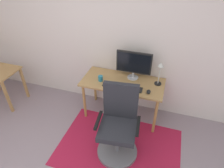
% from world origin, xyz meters
% --- Properties ---
extents(wall_back, '(6.00, 0.10, 2.60)m').
position_xyz_m(wall_back, '(0.00, 2.20, 1.30)').
color(wall_back, silver).
rests_on(wall_back, ground).
extents(area_rug, '(1.78, 1.20, 0.01)m').
position_xyz_m(area_rug, '(0.54, 1.15, 0.00)').
color(area_rug, '#A51937').
rests_on(area_rug, ground).
extents(desk, '(1.30, 0.60, 0.71)m').
position_xyz_m(desk, '(0.39, 1.83, 0.63)').
color(desk, '#A67D49').
rests_on(desk, ground).
extents(monitor, '(0.55, 0.18, 0.46)m').
position_xyz_m(monitor, '(0.52, 1.99, 0.97)').
color(monitor, '#B2B2B7').
rests_on(monitor, desk).
extents(keyboard, '(0.43, 0.13, 0.02)m').
position_xyz_m(keyboard, '(0.51, 1.68, 0.72)').
color(keyboard, black).
rests_on(keyboard, desk).
extents(computer_mouse, '(0.06, 0.10, 0.03)m').
position_xyz_m(computer_mouse, '(0.82, 1.67, 0.72)').
color(computer_mouse, black).
rests_on(computer_mouse, desk).
extents(coffee_cup, '(0.07, 0.07, 0.09)m').
position_xyz_m(coffee_cup, '(0.04, 1.75, 0.75)').
color(coffee_cup, '#216D86').
rests_on(coffee_cup, desk).
extents(cell_phone, '(0.12, 0.16, 0.01)m').
position_xyz_m(cell_phone, '(0.17, 1.68, 0.71)').
color(cell_phone, black).
rests_on(cell_phone, desk).
extents(desk_lamp, '(0.11, 0.11, 0.38)m').
position_xyz_m(desk_lamp, '(0.93, 1.93, 0.96)').
color(desk_lamp, black).
rests_on(desk_lamp, desk).
extents(office_chair, '(0.60, 0.58, 1.08)m').
position_xyz_m(office_chair, '(0.53, 1.11, 0.43)').
color(office_chair, slate).
rests_on(office_chair, ground).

